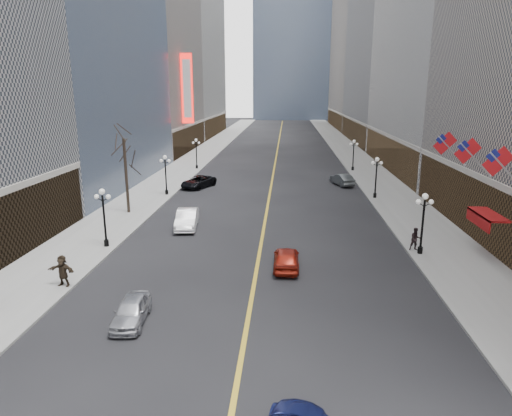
# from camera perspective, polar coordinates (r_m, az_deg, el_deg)

# --- Properties ---
(sidewalk_east) EXTENTS (6.00, 230.00, 0.15)m
(sidewalk_east) POSITION_cam_1_polar(r_m,az_deg,el_deg) (74.26, 13.24, 5.08)
(sidewalk_east) COLOR gray
(sidewalk_east) RESTS_ON ground
(sidewalk_west) EXTENTS (6.00, 230.00, 0.15)m
(sidewalk_west) POSITION_cam_1_polar(r_m,az_deg,el_deg) (74.97, -8.47, 5.39)
(sidewalk_west) COLOR gray
(sidewalk_west) RESTS_ON ground
(lane_line) EXTENTS (0.25, 200.00, 0.02)m
(lane_line) POSITION_cam_1_polar(r_m,az_deg,el_deg) (83.18, 2.53, 6.38)
(lane_line) COLOR gold
(lane_line) RESTS_ON ground
(bldg_east_c) EXTENTS (26.60, 40.60, 48.80)m
(bldg_east_c) POSITION_cam_1_polar(r_m,az_deg,el_deg) (112.56, 19.46, 20.08)
(bldg_east_c) COLOR gray
(bldg_east_c) RESTS_ON ground
(bldg_east_d) EXTENTS (26.60, 46.60, 62.80)m
(bldg_east_d) POSITION_cam_1_polar(r_m,az_deg,el_deg) (155.11, 15.30, 21.23)
(bldg_east_d) COLOR gray
(bldg_east_d) RESTS_ON ground
(bldg_west_c) EXTENTS (26.60, 30.60, 50.80)m
(bldg_west_c) POSITION_cam_1_polar(r_m,az_deg,el_deg) (95.75, -16.82, 22.00)
(bldg_west_c) COLOR gray
(bldg_west_c) RESTS_ON ground
(streetlamp_east_1) EXTENTS (1.26, 0.44, 4.52)m
(streetlamp_east_1) POSITION_cam_1_polar(r_m,az_deg,el_deg) (34.95, 20.18, -1.10)
(streetlamp_east_1) COLOR black
(streetlamp_east_1) RESTS_ON sidewalk_east
(streetlamp_east_2) EXTENTS (1.26, 0.44, 4.52)m
(streetlamp_east_2) POSITION_cam_1_polar(r_m,az_deg,el_deg) (52.05, 14.81, 4.23)
(streetlamp_east_2) COLOR black
(streetlamp_east_2) RESTS_ON sidewalk_east
(streetlamp_east_3) EXTENTS (1.26, 0.44, 4.52)m
(streetlamp_east_3) POSITION_cam_1_polar(r_m,az_deg,el_deg) (69.61, 12.10, 6.88)
(streetlamp_east_3) COLOR black
(streetlamp_east_3) RESTS_ON sidewalk_east
(streetlamp_west_1) EXTENTS (1.26, 0.44, 4.52)m
(streetlamp_west_1) POSITION_cam_1_polar(r_m,az_deg,el_deg) (36.21, -18.50, -0.43)
(streetlamp_west_1) COLOR black
(streetlamp_west_1) RESTS_ON sidewalk_west
(streetlamp_west_2) EXTENTS (1.26, 0.44, 4.52)m
(streetlamp_west_2) POSITION_cam_1_polar(r_m,az_deg,el_deg) (52.91, -11.24, 4.59)
(streetlamp_west_2) COLOR black
(streetlamp_west_2) RESTS_ON sidewalk_west
(streetlamp_west_3) EXTENTS (1.26, 0.44, 4.52)m
(streetlamp_west_3) POSITION_cam_1_polar(r_m,az_deg,el_deg) (70.25, -7.47, 7.15)
(streetlamp_west_3) COLOR black
(streetlamp_west_3) RESTS_ON sidewalk_west
(flag_3) EXTENTS (2.87, 0.12, 2.87)m
(flag_3) POSITION_cam_1_polar(r_m,az_deg,el_deg) (32.56, 28.26, 4.88)
(flag_3) COLOR #B2B2B7
(flag_3) RESTS_ON ground
(flag_4) EXTENTS (2.87, 0.12, 2.87)m
(flag_4) POSITION_cam_1_polar(r_m,az_deg,el_deg) (37.12, 25.17, 6.22)
(flag_4) COLOR #B2B2B7
(flag_4) RESTS_ON ground
(flag_5) EXTENTS (2.87, 0.12, 2.87)m
(flag_5) POSITION_cam_1_polar(r_m,az_deg,el_deg) (41.79, 22.75, 7.25)
(flag_5) COLOR #B2B2B7
(flag_5) RESTS_ON ground
(awning_c) EXTENTS (1.40, 4.00, 0.93)m
(awning_c) POSITION_cam_1_polar(r_m,az_deg,el_deg) (36.36, 26.72, -0.90)
(awning_c) COLOR maroon
(awning_c) RESTS_ON ground
(theatre_marquee) EXTENTS (2.00, 0.55, 12.00)m
(theatre_marquee) POSITION_cam_1_polar(r_m,az_deg,el_deg) (84.22, -8.60, 14.52)
(theatre_marquee) COLOR red
(theatre_marquee) RESTS_ON ground
(tree_west_far) EXTENTS (3.60, 3.60, 7.92)m
(tree_west_far) POSITION_cam_1_polar(r_m,az_deg,el_deg) (45.38, -16.13, 6.95)
(tree_west_far) COLOR #2D231C
(tree_west_far) RESTS_ON sidewalk_west
(car_nb_near) EXTENTS (1.86, 4.00, 1.33)m
(car_nb_near) POSITION_cam_1_polar(r_m,az_deg,el_deg) (25.15, -15.33, -12.26)
(car_nb_near) COLOR #B9BBC1
(car_nb_near) RESTS_ON ground
(car_nb_mid) EXTENTS (2.26, 5.09, 1.63)m
(car_nb_mid) POSITION_cam_1_polar(r_m,az_deg,el_deg) (40.49, -8.64, -1.35)
(car_nb_mid) COLOR white
(car_nb_mid) RESTS_ON ground
(car_nb_far) EXTENTS (4.31, 5.80, 1.46)m
(car_nb_far) POSITION_cam_1_polar(r_m,az_deg,el_deg) (57.15, -7.22, 3.27)
(car_nb_far) COLOR black
(car_nb_far) RESTS_ON ground
(car_sb_mid) EXTENTS (1.72, 4.28, 1.46)m
(car_sb_mid) POSITION_cam_1_polar(r_m,az_deg,el_deg) (31.14, 3.82, -6.29)
(car_sb_mid) COLOR maroon
(car_sb_mid) RESTS_ON ground
(car_sb_far) EXTENTS (2.92, 4.75, 1.48)m
(car_sb_far) POSITION_cam_1_polar(r_m,az_deg,el_deg) (59.13, 10.71, 3.52)
(car_sb_far) COLOR #434749
(car_sb_far) RESTS_ON ground
(ped_east_walk) EXTENTS (0.88, 0.52, 1.75)m
(ped_east_walk) POSITION_cam_1_polar(r_m,az_deg,el_deg) (36.03, 19.33, -3.69)
(ped_east_walk) COLOR black
(ped_east_walk) RESTS_ON sidewalk_east
(ped_west_far) EXTENTS (1.88, 0.88, 1.95)m
(ped_west_far) POSITION_cam_1_polar(r_m,az_deg,el_deg) (30.37, -23.03, -7.22)
(ped_west_far) COLOR #2D2319
(ped_west_far) RESTS_ON sidewalk_west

